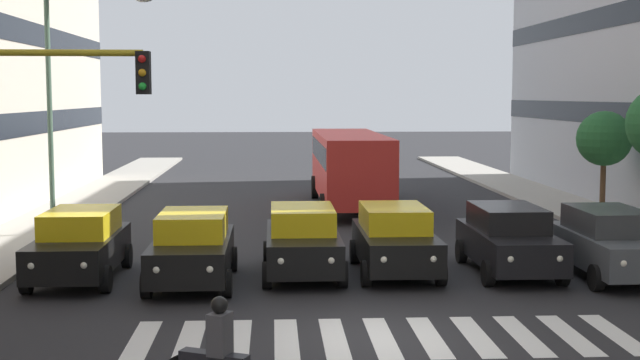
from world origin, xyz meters
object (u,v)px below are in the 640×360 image
(car_2, at_px, (395,239))
(car_5, at_px, (80,244))
(car_1, at_px, (509,239))
(car_4, at_px, (193,247))
(bus_behind_traffic, at_px, (349,162))
(motorcycle_with_rider, at_px, (216,356))
(car_0, at_px, (610,242))
(street_lamp_right, at_px, (66,86))
(street_tree_2, at_px, (604,139))
(car_3, at_px, (303,240))

(car_2, distance_m, car_5, 7.88)
(car_1, bearing_deg, car_4, 5.40)
(bus_behind_traffic, relative_size, motorcycle_with_rider, 6.62)
(car_0, distance_m, street_lamp_right, 16.73)
(car_2, relative_size, car_4, 1.00)
(car_0, height_order, car_2, same)
(car_0, xyz_separation_m, car_5, (13.19, -0.46, 0.00))
(car_2, bearing_deg, street_tree_2, -135.11)
(car_4, bearing_deg, car_3, -162.79)
(car_0, distance_m, car_4, 10.37)
(car_5, bearing_deg, car_4, 168.24)
(street_tree_2, bearing_deg, car_0, 69.49)
(car_5, bearing_deg, car_3, -177.43)
(car_0, relative_size, car_5, 1.00)
(car_0, bearing_deg, bus_behind_traffic, -68.80)
(car_0, xyz_separation_m, car_4, (10.36, 0.12, 0.00))
(car_5, relative_size, street_tree_2, 1.16)
(car_2, height_order, street_tree_2, street_tree_2)
(car_0, distance_m, motorcycle_with_rider, 12.32)
(car_4, bearing_deg, bus_behind_traffic, -110.12)
(bus_behind_traffic, bearing_deg, car_4, 69.88)
(bus_behind_traffic, bearing_deg, car_2, 90.00)
(car_0, xyz_separation_m, motorcycle_with_rider, (9.29, 8.09, -0.24))
(car_0, height_order, bus_behind_traffic, bus_behind_traffic)
(motorcycle_with_rider, bearing_deg, car_0, -138.95)
(car_0, height_order, street_tree_2, street_tree_2)
(car_0, bearing_deg, car_1, -14.79)
(car_2, xyz_separation_m, car_5, (7.88, 0.29, 0.00))
(car_5, bearing_deg, car_1, -179.11)
(car_3, relative_size, motorcycle_with_rider, 2.80)
(car_5, relative_size, motorcycle_with_rider, 2.80)
(car_2, distance_m, street_tree_2, 12.75)
(car_0, distance_m, car_5, 13.19)
(bus_behind_traffic, bearing_deg, street_tree_2, 155.58)
(car_1, height_order, car_2, same)
(car_5, bearing_deg, bus_behind_traffic, -120.80)
(car_2, bearing_deg, car_3, 1.14)
(car_4, distance_m, street_lamp_right, 9.00)
(car_4, relative_size, motorcycle_with_rider, 2.80)
(bus_behind_traffic, bearing_deg, car_5, 59.20)
(car_5, distance_m, street_lamp_right, 7.49)
(street_tree_2, bearing_deg, car_2, 44.89)
(motorcycle_with_rider, bearing_deg, car_1, -128.34)
(car_5, height_order, bus_behind_traffic, bus_behind_traffic)
(car_3, distance_m, motorcycle_with_rider, 8.95)
(car_5, height_order, street_lamp_right, street_lamp_right)
(car_4, bearing_deg, car_2, -170.11)
(car_3, height_order, street_tree_2, street_tree_2)
(car_3, bearing_deg, car_0, 174.70)
(car_2, distance_m, motorcycle_with_rider, 9.70)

